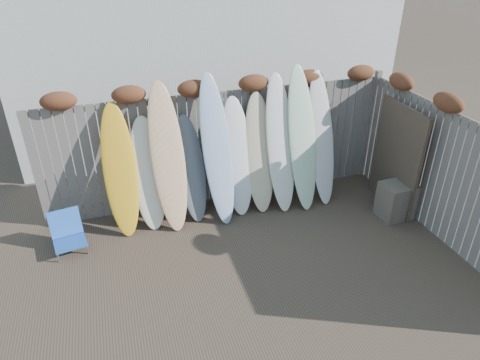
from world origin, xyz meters
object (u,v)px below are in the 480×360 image
object	(u,v)px
beach_chair	(68,233)
lattice_panel	(396,158)
wooden_crate	(396,200)
surfboard_0	(120,171)

from	to	relation	value
beach_chair	lattice_panel	distance (m)	5.44
wooden_crate	lattice_panel	xyz separation A→B (m)	(0.12, 0.35, 0.61)
wooden_crate	surfboard_0	world-z (taller)	surfboard_0
beach_chair	surfboard_0	size ratio (longest dim) A/B	0.29
beach_chair	surfboard_0	bearing A→B (deg)	20.51
beach_chair	wooden_crate	bearing A→B (deg)	-8.16
beach_chair	surfboard_0	distance (m)	1.21
beach_chair	wooden_crate	distance (m)	5.31
wooden_crate	lattice_panel	distance (m)	0.71
lattice_panel	surfboard_0	xyz separation A→B (m)	(-4.49, 0.74, 0.10)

